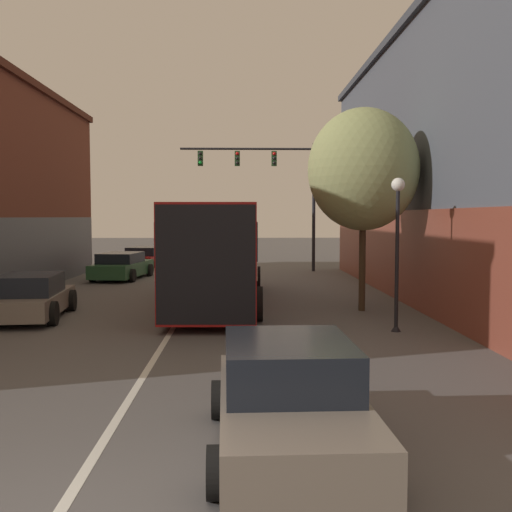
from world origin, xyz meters
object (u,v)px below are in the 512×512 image
Objects in this scene: bus at (219,249)px; parked_car_left_far at (146,258)px; street_lamp at (397,236)px; parked_car_left_near at (122,266)px; hatchback_foreground at (290,399)px; street_tree_near at (363,170)px; traffic_signal_gantry at (271,177)px; parked_car_left_mid at (31,297)px.

parked_car_left_far is at bearing 19.45° from bus.
parked_car_left_near is at bearing 125.95° from street_lamp.
street_lamp is (3.40, 7.79, 1.84)m from hatchback_foreground.
street_lamp is at bearing -147.23° from parked_car_left_far.
street_tree_near is at bearing -108.17° from bus.
hatchback_foreground is 22.19m from parked_car_left_near.
street_lamp is (4.79, -5.08, 0.60)m from bus.
bus is 1.77× the size of street_tree_near.
traffic_signal_gantry is at bearing -54.81° from parked_car_left_near.
bus is 5.50m from street_tree_near.
bus is at bearing -100.98° from traffic_signal_gantry.
parked_car_left_mid is at bearing 32.38° from hatchback_foreground.
traffic_signal_gantry is (7.24, -2.47, 4.54)m from parked_car_left_far.
parked_car_left_far is 19.28m from street_tree_near.
parked_car_left_near is 1.04× the size of parked_car_left_far.
parked_car_left_far is 8.90m from traffic_signal_gantry.
traffic_signal_gantry is 1.15× the size of street_tree_near.
traffic_signal_gantry is (7.75, 15.17, 4.50)m from parked_car_left_mid.
street_tree_near is (4.59, -1.62, 2.57)m from bus.
parked_car_left_far is (0.51, 17.63, -0.04)m from parked_car_left_mid.
hatchback_foreground is at bearing -150.89° from parked_car_left_mid.
parked_car_left_mid is 0.68× the size of street_tree_near.
parked_car_left_near is at bearing -152.12° from traffic_signal_gantry.
parked_car_left_near is 1.11× the size of parked_car_left_mid.
parked_car_left_mid is 0.59× the size of traffic_signal_gantry.
hatchback_foreground is 1.03× the size of street_lamp.
street_lamp is at bearing -135.51° from bus.
parked_car_left_near is at bearing 133.75° from street_tree_near.
parked_car_left_far is (-4.86, 14.74, -1.29)m from bus.
hatchback_foreground is 25.57m from traffic_signal_gantry.
bus is 15.58m from parked_car_left_far.
parked_car_left_far is 1.17× the size of street_lamp.
hatchback_foreground is 0.95× the size of parked_car_left_mid.
street_tree_near is (9.45, -16.36, 3.86)m from parked_car_left_far.
traffic_signal_gantry is at bearing -3.96° from hatchback_foreground.
street_tree_near is at bearing -128.94° from parked_car_left_near.
hatchback_foreground is at bearing -113.56° from street_lamp.
street_tree_near reaches higher than parked_car_left_mid.
hatchback_foreground is 0.85× the size of parked_car_left_near.
parked_car_left_near is 11.28m from parked_car_left_mid.
traffic_signal_gantry reaches higher than bus.
street_tree_near reaches higher than parked_car_left_near.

